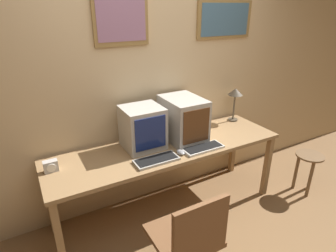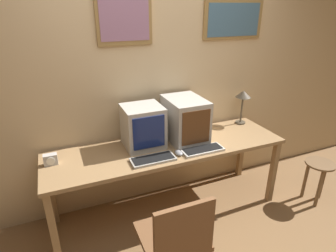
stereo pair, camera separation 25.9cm
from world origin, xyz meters
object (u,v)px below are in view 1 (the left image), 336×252
Objects in this scene: desk_lamp at (235,95)px; monitor_left at (143,127)px; keyboard_main at (156,160)px; side_stool at (308,165)px; mouse_near_keyboard at (181,152)px; desk_clock at (51,166)px; keyboard_side at (203,148)px; monitor_right at (183,119)px; office_chair at (187,246)px.

monitor_left is at bearing -175.25° from desk_lamp.
keyboard_main is 0.81× the size of side_stool.
mouse_near_keyboard is 1.10m from desk_clock.
keyboard_main is 0.99× the size of keyboard_side.
monitor_right is 0.79m from desk_lamp.
office_chair reaches higher than keyboard_main.
desk_lamp is at bearing 18.68° from keyboard_main.
desk_lamp is (1.21, 0.41, 0.30)m from keyboard_main.
monitor_left is 0.42m from monitor_right.
monitor_right is at bearing 32.35° from keyboard_main.
keyboard_side is 0.90m from office_chair.
monitor_right is 1.19× the size of keyboard_side.
office_chair is at bearing -141.31° from desk_lamp.
keyboard_side is 0.23m from mouse_near_keyboard.
keyboard_side is (0.05, -0.29, -0.20)m from monitor_right.
monitor_right is 0.98× the size of side_stool.
side_stool is (2.58, -0.54, -0.46)m from desk_clock.
keyboard_main is 0.73m from office_chair.
mouse_near_keyboard is at bearing 63.23° from office_chair.
monitor_right reaches higher than monitor_left.
desk_clock is at bearing -176.10° from desk_lamp.
monitor_left is at bearing 2.69° from desk_clock.
monitor_left is at bearing 85.16° from office_chair.
desk_lamp is at bearing 30.31° from keyboard_side.
keyboard_side is at bearing -81.26° from monitor_right.
monitor_right reaches higher than desk_lamp.
side_stool is at bearing -8.81° from keyboard_main.
keyboard_side is at bearing -12.46° from desk_clock.
desk_lamp is (0.96, 0.40, 0.29)m from mouse_near_keyboard.
office_chair is at bearing -49.33° from desk_clock.
keyboard_main is 0.86m from desk_clock.
desk_clock is 0.29× the size of desk_lamp.
office_chair is (-0.08, -0.92, -0.59)m from monitor_left.
desk_clock reaches higher than keyboard_side.
desk_lamp reaches higher than keyboard_side.
mouse_near_keyboard is 1.08m from desk_lamp.
mouse_near_keyboard is (-0.19, -0.27, -0.19)m from monitor_right.
desk_lamp is (1.19, 0.10, 0.11)m from monitor_left.
mouse_near_keyboard reaches higher than keyboard_side.
monitor_right is at bearing 0.27° from desk_clock.
monitor_right is 1.22× the size of desk_lamp.
side_stool is at bearing 10.41° from office_chair.
mouse_near_keyboard reaches higher than keyboard_main.
desk_clock is 0.23× the size of side_stool.
monitor_right reaches higher than desk_clock.
desk_clock is (-1.25, -0.01, -0.16)m from monitor_right.
desk_clock is (-1.07, 0.26, 0.03)m from mouse_near_keyboard.
mouse_near_keyboard is 0.90× the size of desk_clock.
mouse_near_keyboard is at bearing -157.36° from desk_lamp.
monitor_left reaches higher than office_chair.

